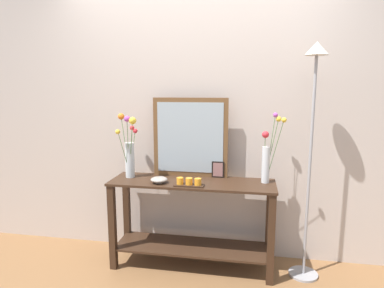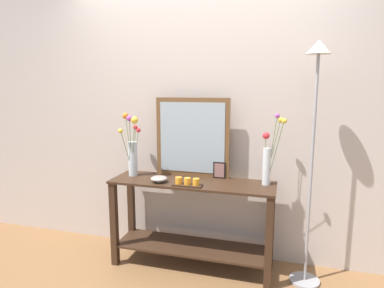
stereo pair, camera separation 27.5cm
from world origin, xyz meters
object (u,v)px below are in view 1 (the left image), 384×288
(candle_tray, at_px, (189,183))
(floor_lamp, at_px, (312,124))
(vase_right, at_px, (267,156))
(decorative_bowl, at_px, (159,180))
(mirror_leaning, at_px, (190,137))
(console_table, at_px, (192,216))
(tall_vase_left, at_px, (129,150))
(picture_frame_small, at_px, (218,170))

(candle_tray, bearing_deg, floor_lamp, 8.62)
(candle_tray, bearing_deg, vase_right, 18.76)
(decorative_bowl, bearing_deg, mirror_leaning, 51.85)
(candle_tray, height_order, decorative_bowl, candle_tray)
(vase_right, distance_m, floor_lamp, 0.44)
(console_table, relative_size, mirror_leaning, 2.00)
(floor_lamp, bearing_deg, candle_tray, -171.38)
(tall_vase_left, distance_m, picture_frame_small, 0.80)
(console_table, height_order, mirror_leaning, mirror_leaning)
(candle_tray, bearing_deg, console_table, 89.61)
(console_table, relative_size, decorative_bowl, 9.91)
(tall_vase_left, xyz_separation_m, decorative_bowl, (0.31, -0.13, -0.22))
(vase_right, height_order, decorative_bowl, vase_right)
(floor_lamp, bearing_deg, decorative_bowl, -175.03)
(tall_vase_left, distance_m, decorative_bowl, 0.40)
(mirror_leaning, xyz_separation_m, floor_lamp, (1.00, -0.17, 0.16))
(picture_frame_small, bearing_deg, vase_right, -11.57)
(tall_vase_left, height_order, floor_lamp, floor_lamp)
(picture_frame_small, relative_size, decorative_bowl, 1.03)
(console_table, height_order, floor_lamp, floor_lamp)
(floor_lamp, bearing_deg, vase_right, 168.39)
(mirror_leaning, height_order, vase_right, mirror_leaning)
(mirror_leaning, distance_m, picture_frame_small, 0.38)
(picture_frame_small, relative_size, floor_lamp, 0.08)
(picture_frame_small, height_order, decorative_bowl, picture_frame_small)
(vase_right, relative_size, picture_frame_small, 4.02)
(tall_vase_left, xyz_separation_m, picture_frame_small, (0.77, 0.13, -0.18))
(vase_right, bearing_deg, picture_frame_small, 168.43)
(mirror_leaning, relative_size, vase_right, 1.20)
(vase_right, bearing_deg, tall_vase_left, -178.08)
(vase_right, xyz_separation_m, picture_frame_small, (-0.42, 0.09, -0.16))
(mirror_leaning, distance_m, decorative_bowl, 0.47)
(candle_tray, distance_m, floor_lamp, 1.08)
(tall_vase_left, bearing_deg, vase_right, 1.92)
(vase_right, distance_m, picture_frame_small, 0.46)
(console_table, xyz_separation_m, mirror_leaning, (-0.05, 0.18, 0.66))
(vase_right, bearing_deg, console_table, -173.10)
(decorative_bowl, bearing_deg, tall_vase_left, 156.49)
(console_table, bearing_deg, picture_frame_small, 38.26)
(mirror_leaning, bearing_deg, candle_tray, -81.46)
(decorative_bowl, bearing_deg, console_table, 20.40)
(picture_frame_small, bearing_deg, decorative_bowl, -151.00)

